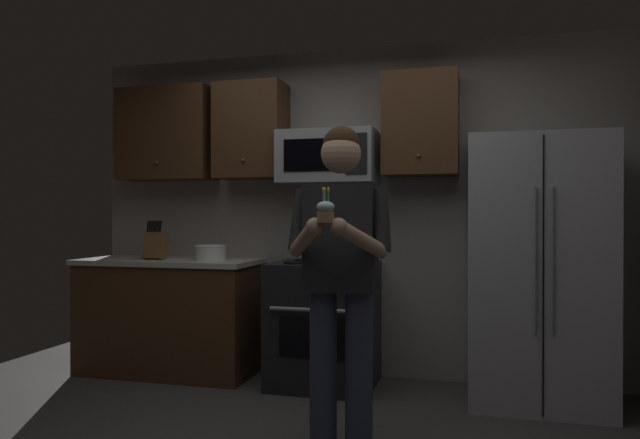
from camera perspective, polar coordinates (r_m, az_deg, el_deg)
The scene contains 10 objects.
wall_back at distance 4.73m, azimuth 3.36°, elevation 0.73°, with size 4.40×0.10×2.60m, color gray.
oven_range at distance 4.46m, azimuth 0.41°, elevation -10.08°, with size 0.76×0.70×0.93m.
microwave at distance 4.52m, azimuth 0.80°, elevation 6.08°, with size 0.74×0.41×0.40m.
refrigerator at distance 4.24m, azimuth 20.37°, elevation -4.67°, with size 0.90×0.75×1.80m.
cabinet_row_upper at distance 4.77m, azimuth -5.84°, elevation 8.56°, with size 2.78×0.36×0.76m.
counter_left at distance 4.96m, azimuth -14.41°, elevation -9.02°, with size 1.44×0.66×0.92m.
knife_block at distance 4.90m, azimuth -15.70°, elevation -2.38°, with size 0.16×0.15×0.32m.
bowl_large_white at distance 4.72m, azimuth -10.62°, elevation -3.14°, with size 0.25×0.25×0.12m.
person at distance 3.20m, azimuth 2.01°, elevation -4.58°, with size 0.60×0.48×1.76m.
cupcake at distance 2.87m, azimuth 0.53°, elevation 0.81°, with size 0.09×0.09×0.17m.
Camera 1 is at (0.95, -2.88, 1.27)m, focal length 32.92 mm.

